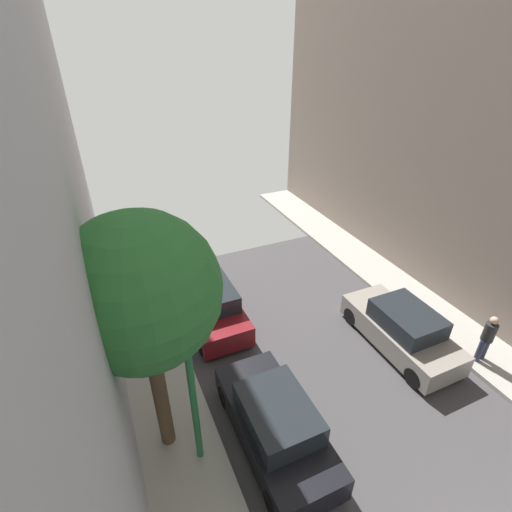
% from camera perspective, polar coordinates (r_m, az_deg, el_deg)
% --- Properties ---
extents(parked_car_left_2, '(1.78, 4.20, 1.57)m').
position_cam_1_polar(parked_car_left_2, '(10.39, 2.94, -23.98)').
color(parked_car_left_2, black).
rests_on(parked_car_left_2, ground).
extents(parked_car_left_3, '(1.78, 4.20, 1.57)m').
position_cam_1_polar(parked_car_left_3, '(13.83, -6.95, -7.28)').
color(parked_car_left_3, maroon).
rests_on(parked_car_left_3, ground).
extents(parked_car_right_3, '(1.78, 4.20, 1.57)m').
position_cam_1_polar(parked_car_right_3, '(13.61, 21.17, -10.27)').
color(parked_car_right_3, gray).
rests_on(parked_car_right_3, ground).
extents(pedestrian, '(0.40, 0.36, 1.72)m').
position_cam_1_polar(pedestrian, '(13.90, 31.63, -10.45)').
color(pedestrian, '#2D334C').
rests_on(pedestrian, sidewalk_right).
extents(street_tree_0, '(3.25, 3.25, 6.35)m').
position_cam_1_polar(street_tree_0, '(7.70, -17.10, -5.31)').
color(street_tree_0, brown).
rests_on(street_tree_0, sidewalk_left).
extents(potted_plant_4, '(0.62, 0.62, 0.85)m').
position_cam_1_polar(potted_plant_4, '(14.43, -19.36, -7.87)').
color(potted_plant_4, '#B2A899').
rests_on(potted_plant_4, sidewalk_left).
extents(lamp_post, '(0.44, 0.44, 5.95)m').
position_cam_1_polar(lamp_post, '(7.69, -10.62, -12.17)').
color(lamp_post, '#26723F').
rests_on(lamp_post, sidewalk_left).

